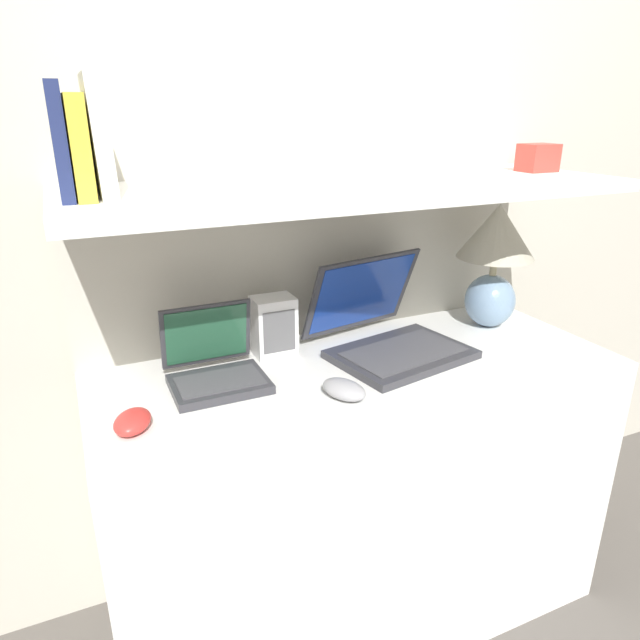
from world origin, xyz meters
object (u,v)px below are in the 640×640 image
book_white (99,137)px  laptop_large (388,333)px  table_lamp (495,253)px  router_box (274,326)px  book_navy (59,142)px  laptop_small (215,367)px  shelf_gadget (538,158)px  book_yellow (79,147)px  second_mouse (132,422)px  computer_mouse (344,389)px

book_white → laptop_large: bearing=-0.1°
table_lamp → laptop_large: 0.40m
router_box → book_navy: bearing=-166.7°
laptop_small → shelf_gadget: (0.89, -0.01, 0.43)m
book_navy → book_yellow: 0.03m
table_lamp → second_mouse: size_ratio=3.04×
laptop_small → second_mouse: bearing=-146.0°
computer_mouse → book_white: size_ratio=0.58×
laptop_large → shelf_gadget: bearing=0.1°
book_navy → book_yellow: bearing=0.0°
router_box → book_white: size_ratio=0.70×
book_yellow → second_mouse: bearing=-80.7°
table_lamp → second_mouse: 1.05m
book_navy → computer_mouse: bearing=-20.0°
laptop_large → book_white: bearing=179.9°
computer_mouse → book_yellow: 0.71m
second_mouse → book_navy: size_ratio=0.57×
table_lamp → book_yellow: book_yellow is taller
computer_mouse → book_white: (-0.43, 0.18, 0.53)m
second_mouse → shelf_gadget: bearing=6.8°
computer_mouse → router_box: (-0.06, 0.28, 0.06)m
second_mouse → book_yellow: book_yellow is taller
table_lamp → book_navy: size_ratio=1.72×
table_lamp → shelf_gadget: bearing=-29.2°
laptop_small → shelf_gadget: bearing=-0.5°
laptop_large → shelf_gadget: shelf_gadget is taller
book_navy → laptop_small: bearing=1.6°
laptop_small → router_box: (0.18, 0.10, 0.04)m
laptop_small → second_mouse: laptop_small is taller
table_lamp → second_mouse: (-1.02, -0.17, -0.20)m
computer_mouse → router_box: bearing=101.8°
second_mouse → book_navy: book_navy is taller
table_lamp → shelf_gadget: 0.27m
computer_mouse → laptop_small: bearing=142.0°
laptop_large → book_navy: (-0.71, 0.00, 0.49)m
computer_mouse → router_box: size_ratio=0.83×
laptop_large → book_yellow: book_yellow is taller
laptop_small → router_box: 0.21m
computer_mouse → book_yellow: book_yellow is taller
book_navy → book_white: 0.07m
book_white → shelf_gadget: (1.08, 0.00, -0.07)m
router_box → second_mouse: bearing=-148.7°
book_yellow → book_navy: bearing=180.0°
router_box → book_navy: 0.64m
second_mouse → shelf_gadget: shelf_gadget is taller
second_mouse → book_navy: bearing=112.1°
book_yellow → shelf_gadget: bearing=0.0°
computer_mouse → table_lamp: bearing=20.8°
laptop_small → router_box: bearing=28.1°
router_box → table_lamp: bearing=-5.6°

